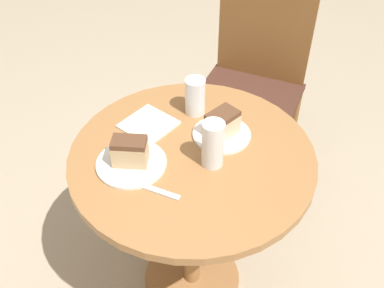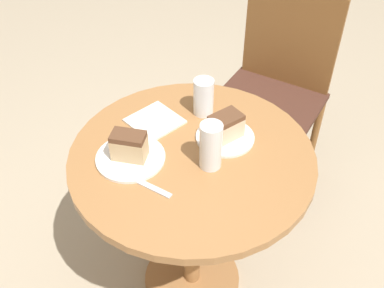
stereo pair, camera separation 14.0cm
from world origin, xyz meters
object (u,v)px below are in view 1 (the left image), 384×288
at_px(chair, 251,85).
at_px(cake_slice_far, 222,124).
at_px(plate_near, 131,163).
at_px(glass_water, 213,147).
at_px(plate_far, 222,134).
at_px(glass_lemonade, 195,98).
at_px(cake_slice_near, 130,151).

bearing_deg(chair, cake_slice_far, -82.71).
xyz_separation_m(plate_near, glass_water, (0.22, 0.13, 0.06)).
xyz_separation_m(plate_far, cake_slice_far, (0.00, -0.00, 0.05)).
xyz_separation_m(plate_near, glass_lemonade, (0.04, 0.33, 0.05)).
bearing_deg(cake_slice_near, glass_water, 30.68).
xyz_separation_m(cake_slice_near, glass_water, (0.22, 0.13, 0.01)).
xyz_separation_m(plate_near, cake_slice_far, (0.18, 0.26, 0.05)).
height_order(plate_far, glass_water, glass_water).
xyz_separation_m(chair, glass_lemonade, (0.01, -0.58, 0.30)).
bearing_deg(cake_slice_near, chair, 88.13).
xyz_separation_m(cake_slice_far, glass_lemonade, (-0.14, 0.07, 0.01)).
xyz_separation_m(plate_far, cake_slice_near, (-0.18, -0.26, 0.05)).
height_order(chair, glass_lemonade, chair).
bearing_deg(chair, glass_water, -82.64).
height_order(plate_near, cake_slice_near, cake_slice_near).
relative_size(plate_far, cake_slice_far, 1.61).
bearing_deg(glass_water, glass_lemonade, 130.35).
distance_m(glass_lemonade, glass_water, 0.27).
height_order(cake_slice_near, glass_water, glass_water).
height_order(plate_near, plate_far, same).
height_order(plate_far, cake_slice_near, cake_slice_near).
height_order(chair, plate_near, chair).
relative_size(chair, glass_lemonade, 7.04).
bearing_deg(glass_water, plate_near, -149.32).
xyz_separation_m(chair, cake_slice_near, (-0.03, -0.91, 0.30)).
distance_m(plate_far, glass_water, 0.15).
bearing_deg(plate_near, chair, 88.13).
bearing_deg(cake_slice_far, cake_slice_near, -125.35).
bearing_deg(cake_slice_far, plate_far, 90.00).
xyz_separation_m(chair, plate_far, (0.15, -0.65, 0.25)).
height_order(plate_near, glass_water, glass_water).
height_order(plate_near, cake_slice_far, cake_slice_far).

